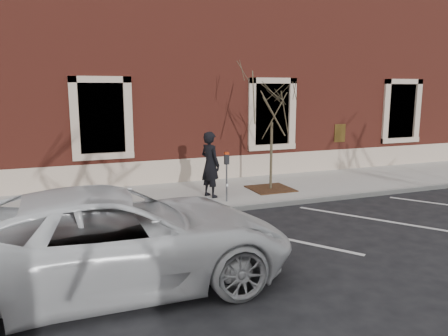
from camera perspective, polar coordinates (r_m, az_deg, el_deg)
name	(u,v)px	position (r m, az deg, el deg)	size (l,w,h in m)	color
ground	(232,211)	(12.08, 1.04, -5.62)	(120.00, 120.00, 0.00)	#28282B
sidewalk_near	(211,194)	(13.64, -1.76, -3.43)	(40.00, 3.50, 0.15)	#AEABA4
curb_near	(233,209)	(12.02, 1.13, -5.33)	(40.00, 0.12, 0.15)	#9E9E99
parking_stripes	(268,235)	(10.18, 5.81, -8.75)	(28.00, 4.40, 0.01)	silver
building_civic	(163,72)	(19.01, -8.04, 12.28)	(40.00, 8.62, 8.00)	maroon
man	(210,164)	(12.83, -1.81, 0.47)	(0.71, 0.47, 1.94)	black
parking_meter	(227,167)	(12.27, 0.35, 0.08)	(0.13, 0.10, 1.42)	#595B60
tree_grate	(271,189)	(14.04, 6.10, -2.70)	(1.30, 1.30, 0.03)	#462A16
sapling	(272,103)	(13.69, 6.32, 8.38)	(2.33, 2.33, 3.89)	#4B3F2D
white_truck	(115,239)	(7.63, -14.10, -8.92)	(2.81, 6.09, 1.69)	silver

